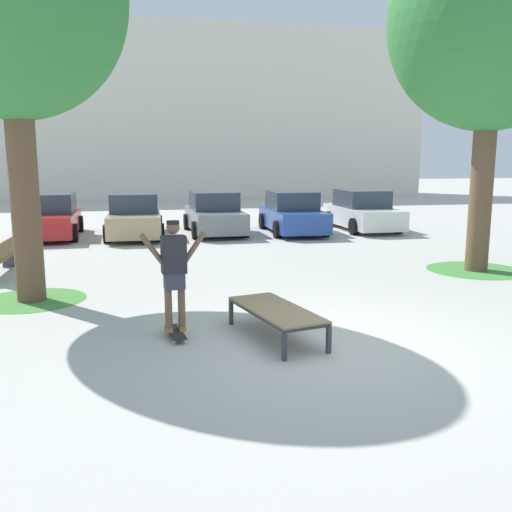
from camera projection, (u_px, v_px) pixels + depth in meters
The scene contains 14 objects.
ground_plane at pixel (333, 346), 8.10m from camera, with size 120.00×120.00×0.00m, color #B7B5AD.
building_facade at pixel (146, 113), 37.88m from camera, with size 38.71×4.00×11.44m, color silver.
skate_box at pixel (276, 311), 8.40m from camera, with size 1.19×2.03×0.46m.
skateboard at pixel (176, 332), 8.47m from camera, with size 0.29×0.82×0.09m.
skater at pixel (174, 268), 8.30m from camera, with size 1.00×0.32×1.69m.
grass_patch_near_left at pixel (32, 300), 10.70m from camera, with size 2.01×2.01×0.01m, color #47893D.
tree_near_right at pixel (493, 21), 12.56m from camera, with size 4.71×4.71×8.23m.
grass_patch_near_right at pixel (476, 270), 13.55m from camera, with size 2.31×2.31×0.01m, color #47893D.
car_red at pixel (51, 217), 19.06m from camera, with size 2.01×4.25×1.50m.
car_tan at pixel (135, 217), 19.19m from camera, with size 1.96×4.22×1.50m.
car_grey at pixel (214, 214), 20.11m from camera, with size 2.01×4.25×1.50m.
car_blue at pixel (292, 214), 20.29m from camera, with size 1.99×4.24×1.50m.
car_white at pixel (362, 211), 21.10m from camera, with size 1.94×4.21×1.50m.
park_bench at pixel (2, 256), 12.95m from camera, with size 0.49×2.41×0.83m.
Camera 1 is at (-2.66, -7.36, 2.69)m, focal length 39.18 mm.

